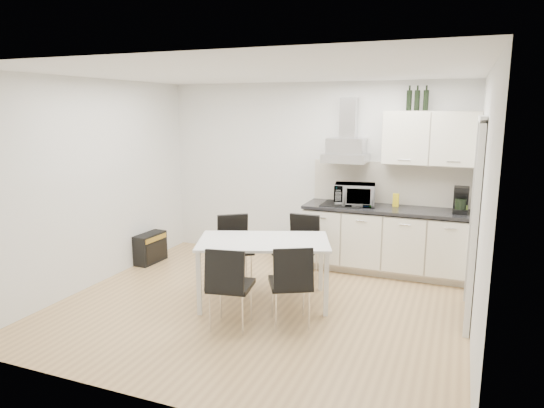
# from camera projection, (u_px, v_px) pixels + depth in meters

# --- Properties ---
(ground) EXTENTS (4.50, 4.50, 0.00)m
(ground) POSITION_uv_depth(u_px,v_px,m) (259.00, 306.00, 5.57)
(ground) COLOR tan
(ground) RESTS_ON ground
(wall_back) EXTENTS (4.50, 0.10, 2.60)m
(wall_back) POSITION_uv_depth(u_px,v_px,m) (312.00, 173.00, 7.14)
(wall_back) COLOR silver
(wall_back) RESTS_ON ground
(wall_front) EXTENTS (4.50, 0.10, 2.60)m
(wall_front) POSITION_uv_depth(u_px,v_px,m) (149.00, 240.00, 3.49)
(wall_front) COLOR silver
(wall_front) RESTS_ON ground
(wall_left) EXTENTS (0.10, 4.00, 2.60)m
(wall_left) POSITION_uv_depth(u_px,v_px,m) (95.00, 183.00, 6.13)
(wall_left) COLOR silver
(wall_left) RESTS_ON ground
(wall_right) EXTENTS (0.10, 4.00, 2.60)m
(wall_right) POSITION_uv_depth(u_px,v_px,m) (481.00, 211.00, 4.50)
(wall_right) COLOR silver
(wall_right) RESTS_ON ground
(ceiling) EXTENTS (4.50, 4.50, 0.00)m
(ceiling) POSITION_uv_depth(u_px,v_px,m) (258.00, 73.00, 5.06)
(ceiling) COLOR white
(ceiling) RESTS_ON wall_back
(doorway) EXTENTS (0.08, 1.04, 2.10)m
(doorway) POSITION_uv_depth(u_px,v_px,m) (474.00, 223.00, 5.06)
(doorway) COLOR white
(doorway) RESTS_ON ground
(kitchenette) EXTENTS (2.22, 0.64, 2.52)m
(kitchenette) POSITION_uv_depth(u_px,v_px,m) (390.00, 214.00, 6.55)
(kitchenette) COLOR beige
(kitchenette) RESTS_ON ground
(dining_table) EXTENTS (1.69, 1.31, 0.75)m
(dining_table) POSITION_uv_depth(u_px,v_px,m) (264.00, 246.00, 5.56)
(dining_table) COLOR white
(dining_table) RESTS_ON ground
(chair_far_left) EXTENTS (0.65, 0.66, 0.88)m
(chair_far_left) POSITION_uv_depth(u_px,v_px,m) (235.00, 251.00, 6.20)
(chair_far_left) COLOR black
(chair_far_left) RESTS_ON ground
(chair_far_right) EXTENTS (0.45, 0.50, 0.88)m
(chair_far_right) POSITION_uv_depth(u_px,v_px,m) (300.00, 251.00, 6.21)
(chair_far_right) COLOR black
(chair_far_right) RESTS_ON ground
(chair_near_left) EXTENTS (0.51, 0.56, 0.88)m
(chair_near_left) POSITION_uv_depth(u_px,v_px,m) (231.00, 286.00, 4.96)
(chair_near_left) COLOR black
(chair_near_left) RESTS_ON ground
(chair_near_right) EXTENTS (0.62, 0.65, 0.88)m
(chair_near_right) POSITION_uv_depth(u_px,v_px,m) (290.00, 284.00, 5.02)
(chair_near_right) COLOR black
(chair_near_right) RESTS_ON ground
(guitar_amp) EXTENTS (0.26, 0.53, 0.44)m
(guitar_amp) POSITION_uv_depth(u_px,v_px,m) (150.00, 248.00, 7.11)
(guitar_amp) COLOR black
(guitar_amp) RESTS_ON ground
(floor_speaker) EXTENTS (0.22, 0.21, 0.30)m
(floor_speaker) POSITION_uv_depth(u_px,v_px,m) (279.00, 246.00, 7.44)
(floor_speaker) COLOR black
(floor_speaker) RESTS_ON ground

